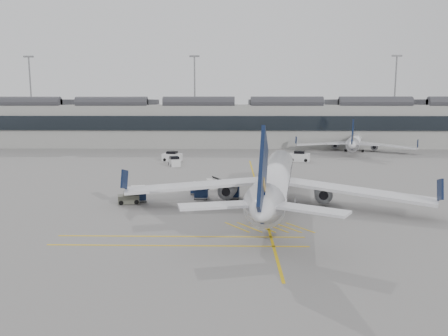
{
  "coord_description": "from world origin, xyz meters",
  "views": [
    {
      "loc": [
        6.62,
        -47.37,
        11.92
      ],
      "look_at": [
        5.54,
        4.27,
        4.0
      ],
      "focal_mm": 35.0,
      "sensor_mm": 36.0,
      "label": 1
    }
  ],
  "objects_px": {
    "belt_loader": "(216,185)",
    "baggage_cart_a": "(232,190)",
    "airliner_main": "(274,180)",
    "pushback_tug": "(129,198)",
    "ramp_agent_b": "(201,189)",
    "ramp_agent_a": "(205,189)"
  },
  "relations": [
    {
      "from": "baggage_cart_a",
      "to": "ramp_agent_a",
      "type": "relative_size",
      "value": 1.13
    },
    {
      "from": "airliner_main",
      "to": "baggage_cart_a",
      "type": "bearing_deg",
      "value": 153.37
    },
    {
      "from": "ramp_agent_a",
      "to": "airliner_main",
      "type": "bearing_deg",
      "value": -73.16
    },
    {
      "from": "ramp_agent_b",
      "to": "baggage_cart_a",
      "type": "bearing_deg",
      "value": 159.18
    },
    {
      "from": "ramp_agent_a",
      "to": "pushback_tug",
      "type": "bearing_deg",
      "value": 161.98
    },
    {
      "from": "ramp_agent_b",
      "to": "ramp_agent_a",
      "type": "bearing_deg",
      "value": -150.22
    },
    {
      "from": "belt_loader",
      "to": "baggage_cart_a",
      "type": "relative_size",
      "value": 2.14
    },
    {
      "from": "airliner_main",
      "to": "ramp_agent_b",
      "type": "xyz_separation_m",
      "value": [
        -8.83,
        4.3,
        -1.96
      ]
    },
    {
      "from": "belt_loader",
      "to": "baggage_cart_a",
      "type": "xyz_separation_m",
      "value": [
        2.21,
        -6.11,
        0.55
      ]
    },
    {
      "from": "belt_loader",
      "to": "baggage_cart_a",
      "type": "bearing_deg",
      "value": -80.13
    },
    {
      "from": "belt_loader",
      "to": "ramp_agent_a",
      "type": "height_order",
      "value": "ramp_agent_a"
    },
    {
      "from": "baggage_cart_a",
      "to": "ramp_agent_b",
      "type": "distance_m",
      "value": 4.06
    },
    {
      "from": "ramp_agent_a",
      "to": "ramp_agent_b",
      "type": "xyz_separation_m",
      "value": [
        -0.48,
        -0.39,
        0.12
      ]
    },
    {
      "from": "airliner_main",
      "to": "pushback_tug",
      "type": "xyz_separation_m",
      "value": [
        -17.05,
        0.48,
        -2.36
      ]
    },
    {
      "from": "airliner_main",
      "to": "ramp_agent_b",
      "type": "distance_m",
      "value": 10.02
    },
    {
      "from": "baggage_cart_a",
      "to": "ramp_agent_b",
      "type": "height_order",
      "value": "ramp_agent_b"
    },
    {
      "from": "ramp_agent_a",
      "to": "pushback_tug",
      "type": "height_order",
      "value": "ramp_agent_a"
    },
    {
      "from": "airliner_main",
      "to": "belt_loader",
      "type": "relative_size",
      "value": 8.77
    },
    {
      "from": "airliner_main",
      "to": "ramp_agent_a",
      "type": "bearing_deg",
      "value": 159.59
    },
    {
      "from": "belt_loader",
      "to": "pushback_tug",
      "type": "relative_size",
      "value": 1.57
    },
    {
      "from": "baggage_cart_a",
      "to": "pushback_tug",
      "type": "distance_m",
      "value": 12.56
    },
    {
      "from": "belt_loader",
      "to": "ramp_agent_a",
      "type": "xyz_separation_m",
      "value": [
        -1.28,
        -4.89,
        0.39
      ]
    }
  ]
}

